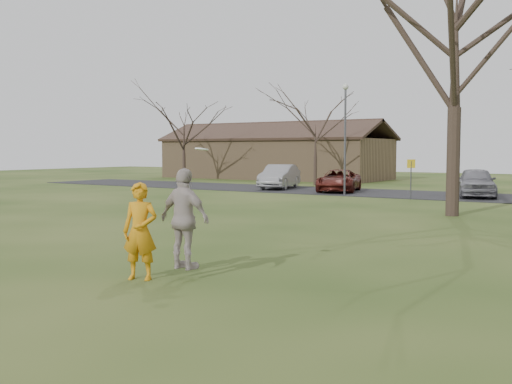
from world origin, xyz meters
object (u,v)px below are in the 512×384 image
(player_defender, at_px, (140,231))
(lamp_post, at_px, (345,125))
(building, at_px, (275,157))
(car_4, at_px, (476,182))
(car_1, at_px, (280,177))
(big_tree, at_px, (456,34))
(catching_play, at_px, (185,219))
(car_2, at_px, (339,181))

(player_defender, distance_m, lamp_post, 23.58)
(building, height_order, lamp_post, lamp_post)
(car_4, height_order, lamp_post, lamp_post)
(car_1, height_order, lamp_post, lamp_post)
(lamp_post, bearing_deg, car_4, 20.53)
(car_1, xyz_separation_m, car_4, (12.48, -0.17, 0.01))
(big_tree, bearing_deg, catching_play, -95.24)
(player_defender, height_order, catching_play, catching_play)
(building, bearing_deg, lamp_post, -47.91)
(car_4, relative_size, catching_play, 1.93)
(car_1, distance_m, car_2, 4.52)
(car_1, xyz_separation_m, catching_play, (12.52, -24.75, 0.38))
(building, bearing_deg, catching_play, -61.22)
(lamp_post, height_order, big_tree, big_tree)
(building, bearing_deg, player_defender, -62.38)
(car_1, height_order, building, building)
(catching_play, relative_size, lamp_post, 0.38)
(car_1, distance_m, car_4, 12.48)
(player_defender, distance_m, car_2, 25.84)
(catching_play, bearing_deg, car_4, 90.09)
(car_1, bearing_deg, catching_play, -77.82)
(car_1, distance_m, building, 15.26)
(car_2, xyz_separation_m, catching_play, (8.03, -24.27, 0.50))
(car_1, relative_size, lamp_post, 0.76)
(player_defender, xyz_separation_m, big_tree, (2.05, 15.12, 6.04))
(player_defender, xyz_separation_m, car_4, (0.67, 25.10, -0.13))
(car_4, bearing_deg, big_tree, -98.83)
(player_defender, xyz_separation_m, catching_play, (0.71, 0.51, 0.24))
(lamp_post, distance_m, big_tree, 11.38)
(car_2, xyz_separation_m, car_4, (7.99, 0.32, 0.13))
(car_1, bearing_deg, car_4, -15.41)
(lamp_post, relative_size, big_tree, 0.45)
(car_1, relative_size, car_4, 1.03)
(building, bearing_deg, car_2, -46.56)
(catching_play, bearing_deg, player_defender, -144.23)
(building, distance_m, lamp_post, 20.99)
(player_defender, relative_size, lamp_post, 0.31)
(player_defender, height_order, car_4, player_defender)
(lamp_post, xyz_separation_m, big_tree, (8.00, -7.50, 3.03))
(player_defender, distance_m, big_tree, 16.41)
(car_4, xyz_separation_m, big_tree, (1.38, -9.98, 6.17))
(player_defender, distance_m, building, 43.04)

